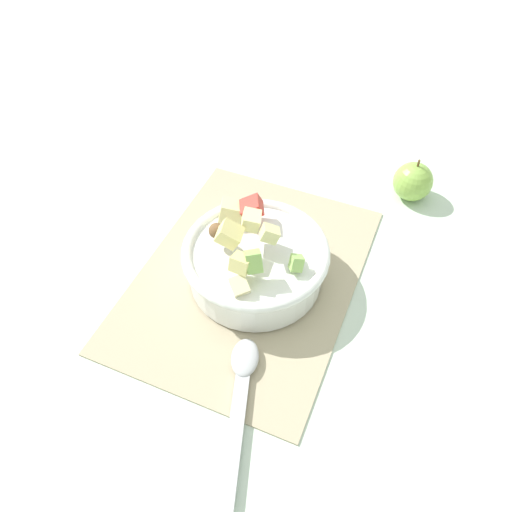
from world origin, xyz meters
name	(u,v)px	position (x,y,z in m)	size (l,w,h in m)	color
ground_plane	(248,277)	(0.00, 0.00, 0.00)	(2.40, 2.40, 0.00)	silver
placemat	(248,276)	(0.00, 0.00, 0.00)	(0.42, 0.31, 0.01)	tan
salad_bowl	(255,259)	(0.00, -0.01, 0.04)	(0.21, 0.21, 0.12)	white
serving_spoon	(241,390)	(-0.18, -0.07, 0.01)	(0.21, 0.09, 0.01)	#B7B7BC
whole_apple	(413,182)	(0.27, -0.19, 0.03)	(0.07, 0.07, 0.08)	#8CB74C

